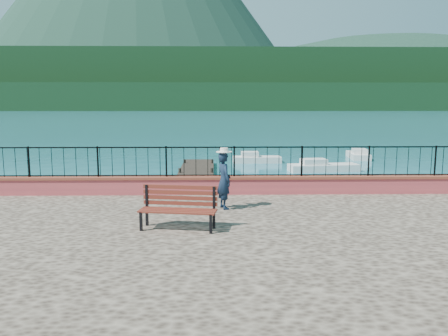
{
  "coord_description": "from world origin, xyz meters",
  "views": [
    {
      "loc": [
        -0.94,
        -10.31,
        4.09
      ],
      "look_at": [
        -0.67,
        2.0,
        2.3
      ],
      "focal_mm": 35.0,
      "sensor_mm": 36.0,
      "label": 1
    }
  ],
  "objects_px": {
    "boat_2": "(324,165)",
    "person": "(224,181)",
    "boat_5": "(358,153)",
    "park_bench": "(178,216)",
    "boat_0": "(96,185)",
    "boat_4": "(257,157)"
  },
  "relations": [
    {
      "from": "person",
      "to": "boat_4",
      "type": "xyz_separation_m",
      "value": [
        2.76,
        18.86,
        -1.6
      ]
    },
    {
      "from": "person",
      "to": "boat_2",
      "type": "bearing_deg",
      "value": -44.82
    },
    {
      "from": "park_bench",
      "to": "boat_2",
      "type": "bearing_deg",
      "value": 74.71
    },
    {
      "from": "boat_2",
      "to": "boat_4",
      "type": "xyz_separation_m",
      "value": [
        -3.75,
        4.14,
        0.0
      ]
    },
    {
      "from": "park_bench",
      "to": "boat_4",
      "type": "bearing_deg",
      "value": 88.71
    },
    {
      "from": "park_bench",
      "to": "boat_5",
      "type": "height_order",
      "value": "park_bench"
    },
    {
      "from": "boat_0",
      "to": "boat_4",
      "type": "relative_size",
      "value": 1.24
    },
    {
      "from": "park_bench",
      "to": "boat_0",
      "type": "xyz_separation_m",
      "value": [
        -4.65,
        10.1,
        -1.1
      ]
    },
    {
      "from": "boat_0",
      "to": "boat_5",
      "type": "xyz_separation_m",
      "value": [
        16.57,
        13.07,
        0.0
      ]
    },
    {
      "from": "boat_2",
      "to": "boat_5",
      "type": "height_order",
      "value": "same"
    },
    {
      "from": "park_bench",
      "to": "person",
      "type": "bearing_deg",
      "value": 70.12
    },
    {
      "from": "boat_0",
      "to": "park_bench",
      "type": "bearing_deg",
      "value": -74.06
    },
    {
      "from": "park_bench",
      "to": "boat_4",
      "type": "height_order",
      "value": "park_bench"
    },
    {
      "from": "person",
      "to": "boat_5",
      "type": "relative_size",
      "value": 0.46
    },
    {
      "from": "boat_5",
      "to": "park_bench",
      "type": "bearing_deg",
      "value": 160.42
    },
    {
      "from": "boat_0",
      "to": "boat_2",
      "type": "relative_size",
      "value": 0.97
    },
    {
      "from": "boat_2",
      "to": "boat_5",
      "type": "bearing_deg",
      "value": 49.56
    },
    {
      "from": "park_bench",
      "to": "boat_0",
      "type": "height_order",
      "value": "park_bench"
    },
    {
      "from": "boat_2",
      "to": "person",
      "type": "bearing_deg",
      "value": -120.72
    },
    {
      "from": "boat_4",
      "to": "boat_5",
      "type": "xyz_separation_m",
      "value": [
        8.04,
        2.31,
        0.0
      ]
    },
    {
      "from": "park_bench",
      "to": "boat_2",
      "type": "height_order",
      "value": "park_bench"
    },
    {
      "from": "park_bench",
      "to": "boat_2",
      "type": "xyz_separation_m",
      "value": [
        7.63,
        16.72,
        -1.1
      ]
    }
  ]
}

